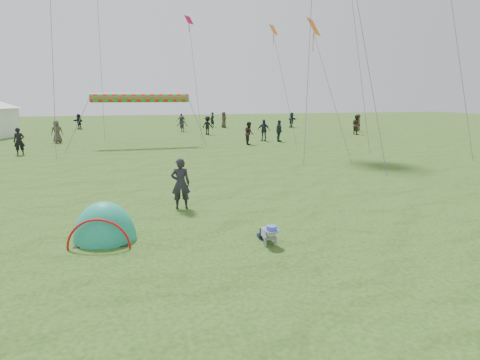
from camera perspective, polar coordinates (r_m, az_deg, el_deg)
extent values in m
plane|color=#18460F|center=(8.43, -2.29, -10.99)|extent=(140.00, 140.00, 0.00)
ellipsoid|color=#118A66|center=(9.68, -19.81, -8.60)|extent=(1.67, 1.47, 1.90)
imported|color=black|center=(11.56, -9.04, -0.54)|extent=(0.61, 0.43, 1.57)
imported|color=black|center=(25.98, -30.61, 5.09)|extent=(0.65, 0.48, 1.63)
imported|color=black|center=(27.47, 1.40, 7.15)|extent=(0.70, 0.86, 1.66)
imported|color=black|center=(43.12, -8.94, 8.90)|extent=(1.01, 0.56, 1.63)
imported|color=black|center=(35.21, -4.95, 8.29)|extent=(1.23, 1.20, 1.69)
imported|color=#382D29|center=(43.45, -2.50, 9.16)|extent=(0.74, 0.98, 1.79)
imported|color=black|center=(44.02, 7.87, 9.05)|extent=(1.57, 1.38, 1.72)
imported|color=#33281E|center=(36.82, 17.31, 8.04)|extent=(0.79, 0.95, 1.80)
imported|color=#252C40|center=(29.93, 3.62, 7.59)|extent=(1.04, 0.92, 1.69)
imported|color=#292C35|center=(38.57, -8.79, 8.47)|extent=(1.09, 0.72, 1.58)
imported|color=#423A30|center=(31.69, -26.12, 6.63)|extent=(0.93, 0.71, 1.69)
imported|color=black|center=(44.85, -23.35, 8.18)|extent=(1.39, 1.46, 1.65)
imported|color=black|center=(44.56, -4.23, 9.17)|extent=(0.66, 0.74, 1.71)
imported|color=#223138|center=(29.41, 5.97, 7.45)|extent=(0.42, 0.98, 1.67)
imported|color=#3B3329|center=(40.42, 17.51, 8.33)|extent=(0.86, 1.00, 1.74)
cylinder|color=red|center=(27.39, -14.91, 12.03)|extent=(6.62, 0.64, 0.64)
plane|color=orange|center=(24.49, 11.17, 21.93)|extent=(1.21, 1.21, 0.99)
plane|color=#C6093F|center=(31.26, -7.80, 23.02)|extent=(0.76, 0.76, 0.62)
plane|color=orange|center=(30.57, 5.13, 21.85)|extent=(0.91, 0.91, 0.74)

